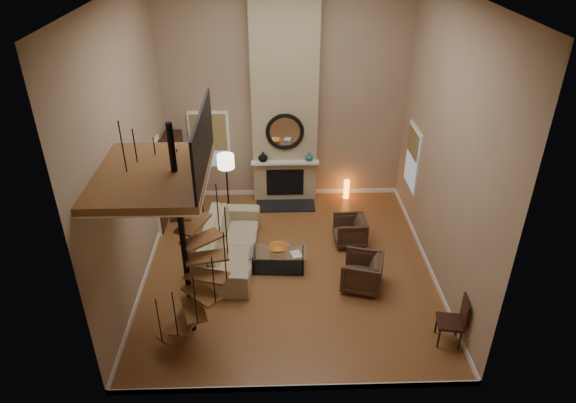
{
  "coord_description": "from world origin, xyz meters",
  "views": [
    {
      "loc": [
        -0.29,
        -8.88,
        6.77
      ],
      "look_at": [
        0.0,
        0.4,
        1.4
      ],
      "focal_mm": 32.19,
      "sensor_mm": 36.0,
      "label": 1
    }
  ],
  "objects_px": {
    "coffee_table": "(278,258)",
    "accent_lamp": "(346,189)",
    "armchair_near": "(353,230)",
    "armchair_far": "(365,273)",
    "floor_lamp": "(226,167)",
    "side_chair": "(456,319)",
    "hutch": "(175,171)",
    "sofa": "(229,243)"
  },
  "relations": [
    {
      "from": "coffee_table",
      "to": "floor_lamp",
      "type": "distance_m",
      "value": 2.66
    },
    {
      "from": "armchair_far",
      "to": "coffee_table",
      "type": "bearing_deg",
      "value": -94.95
    },
    {
      "from": "accent_lamp",
      "to": "armchair_near",
      "type": "bearing_deg",
      "value": -93.78
    },
    {
      "from": "armchair_far",
      "to": "accent_lamp",
      "type": "relative_size",
      "value": 1.53
    },
    {
      "from": "coffee_table",
      "to": "accent_lamp",
      "type": "height_order",
      "value": "accent_lamp"
    },
    {
      "from": "sofa",
      "to": "armchair_far",
      "type": "height_order",
      "value": "sofa"
    },
    {
      "from": "sofa",
      "to": "floor_lamp",
      "type": "relative_size",
      "value": 1.64
    },
    {
      "from": "side_chair",
      "to": "armchair_near",
      "type": "bearing_deg",
      "value": 113.53
    },
    {
      "from": "hutch",
      "to": "coffee_table",
      "type": "xyz_separation_m",
      "value": [
        2.54,
        -2.84,
        -0.67
      ]
    },
    {
      "from": "sofa",
      "to": "armchair_near",
      "type": "height_order",
      "value": "sofa"
    },
    {
      "from": "sofa",
      "to": "coffee_table",
      "type": "height_order",
      "value": "sofa"
    },
    {
      "from": "armchair_near",
      "to": "armchair_far",
      "type": "relative_size",
      "value": 0.9
    },
    {
      "from": "hutch",
      "to": "side_chair",
      "type": "relative_size",
      "value": 1.96
    },
    {
      "from": "armchair_far",
      "to": "floor_lamp",
      "type": "relative_size",
      "value": 0.46
    },
    {
      "from": "sofa",
      "to": "armchair_far",
      "type": "relative_size",
      "value": 3.55
    },
    {
      "from": "hutch",
      "to": "accent_lamp",
      "type": "xyz_separation_m",
      "value": [
        4.39,
        0.2,
        -0.7
      ]
    },
    {
      "from": "floor_lamp",
      "to": "armchair_far",
      "type": "bearing_deg",
      "value": -43.39
    },
    {
      "from": "hutch",
      "to": "accent_lamp",
      "type": "height_order",
      "value": "hutch"
    },
    {
      "from": "hutch",
      "to": "side_chair",
      "type": "xyz_separation_m",
      "value": [
        5.6,
        -5.05,
        -0.42
      ]
    },
    {
      "from": "sofa",
      "to": "accent_lamp",
      "type": "height_order",
      "value": "sofa"
    },
    {
      "from": "sofa",
      "to": "side_chair",
      "type": "relative_size",
      "value": 2.92
    },
    {
      "from": "sofa",
      "to": "armchair_far",
      "type": "xyz_separation_m",
      "value": [
        2.8,
        -1.09,
        -0.04
      ]
    },
    {
      "from": "accent_lamp",
      "to": "side_chair",
      "type": "height_order",
      "value": "side_chair"
    },
    {
      "from": "armchair_far",
      "to": "accent_lamp",
      "type": "bearing_deg",
      "value": -165.65
    },
    {
      "from": "hutch",
      "to": "floor_lamp",
      "type": "relative_size",
      "value": 1.11
    },
    {
      "from": "armchair_far",
      "to": "coffee_table",
      "type": "distance_m",
      "value": 1.86
    },
    {
      "from": "side_chair",
      "to": "armchair_far",
      "type": "bearing_deg",
      "value": 130.35
    },
    {
      "from": "armchair_far",
      "to": "coffee_table",
      "type": "relative_size",
      "value": 0.64
    },
    {
      "from": "hutch",
      "to": "armchair_far",
      "type": "relative_size",
      "value": 2.39
    },
    {
      "from": "armchair_near",
      "to": "accent_lamp",
      "type": "height_order",
      "value": "armchair_near"
    },
    {
      "from": "hutch",
      "to": "accent_lamp",
      "type": "relative_size",
      "value": 3.65
    },
    {
      "from": "hutch",
      "to": "accent_lamp",
      "type": "bearing_deg",
      "value": 2.56
    },
    {
      "from": "armchair_near",
      "to": "side_chair",
      "type": "relative_size",
      "value": 0.73
    },
    {
      "from": "side_chair",
      "to": "accent_lamp",
      "type": "bearing_deg",
      "value": 103.0
    },
    {
      "from": "sofa",
      "to": "accent_lamp",
      "type": "xyz_separation_m",
      "value": [
        2.91,
        2.6,
        -0.15
      ]
    },
    {
      "from": "hutch",
      "to": "sofa",
      "type": "xyz_separation_m",
      "value": [
        1.48,
        -2.41,
        -0.55
      ]
    },
    {
      "from": "accent_lamp",
      "to": "floor_lamp",
      "type": "bearing_deg",
      "value": -162.94
    },
    {
      "from": "armchair_near",
      "to": "side_chair",
      "type": "distance_m",
      "value": 3.39
    },
    {
      "from": "floor_lamp",
      "to": "accent_lamp",
      "type": "height_order",
      "value": "floor_lamp"
    },
    {
      "from": "sofa",
      "to": "accent_lamp",
      "type": "bearing_deg",
      "value": -44.33
    },
    {
      "from": "hutch",
      "to": "armchair_near",
      "type": "distance_m",
      "value": 4.71
    },
    {
      "from": "accent_lamp",
      "to": "side_chair",
      "type": "xyz_separation_m",
      "value": [
        1.21,
        -5.25,
        0.28
      ]
    }
  ]
}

